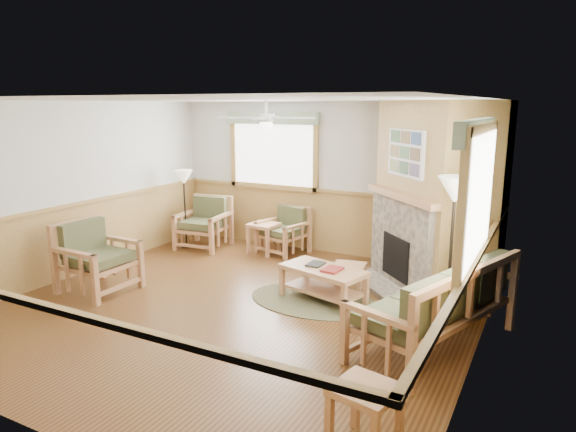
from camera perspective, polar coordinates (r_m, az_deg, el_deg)
The scene contains 24 objects.
floor at distance 6.98m, azimuth -5.68°, elevation -10.07°, with size 6.00×6.00×0.01m, color brown.
ceiling at distance 6.46m, azimuth -6.20°, elevation 12.73°, with size 6.00×6.00×0.01m, color white.
wall_back at distance 9.19m, azimuth 4.49°, elevation 4.17°, with size 6.00×0.02×2.70m, color silver.
wall_front at distance 4.49m, azimuth -27.72°, elevation -5.90°, with size 6.00×0.02×2.70m, color silver.
wall_left at distance 8.60m, azimuth -22.84°, elevation 2.67°, with size 0.02×6.00×2.70m, color silver.
wall_right at distance 5.55m, azimuth 20.85°, elevation -2.01°, with size 0.02×6.00×2.70m, color silver.
wainscot at distance 6.79m, azimuth -5.78°, elevation -5.74°, with size 6.00×6.00×1.10m, color #AE8747, non-canonical shape.
fireplace at distance 7.68m, azimuth 15.79°, elevation 2.13°, with size 2.20×2.20×2.70m, color #AE8747, non-canonical shape.
window_back at distance 9.56m, azimuth -1.67°, elevation 11.61°, with size 1.90×0.16×1.50m, color white, non-canonical shape.
window_right at distance 5.20m, azimuth 21.12°, elevation 10.24°, with size 0.16×1.90×1.50m, color white, non-canonical shape.
ceiling_fan at distance 6.55m, azimuth -2.46°, elevation 12.43°, with size 1.24×1.24×0.36m, color white, non-canonical shape.
sofa at distance 5.96m, azimuth 15.99°, elevation -9.35°, with size 0.88×2.15×0.99m, color tan, non-canonical shape.
armchair_back_left at distance 9.73m, azimuth -9.39°, elevation -0.77°, with size 0.84×0.84×0.94m, color tan, non-canonical shape.
armchair_back_right at distance 9.26m, azimuth -0.55°, elevation -1.61°, with size 0.75×0.75×0.84m, color tan, non-canonical shape.
armchair_left at distance 7.85m, azimuth -20.37°, elevation -4.30°, with size 0.90×0.90×1.01m, color tan, non-canonical shape.
coffee_table at distance 7.11m, azimuth 3.92°, elevation -7.55°, with size 1.16×0.58×0.46m, color tan, non-canonical shape.
end_table_chairs at distance 9.30m, azimuth -2.69°, elevation -2.48°, with size 0.49×0.47×0.55m, color tan, non-canonical shape.
end_table_sofa at distance 4.31m, azimuth 8.53°, elevation -21.29°, with size 0.48×0.46×0.54m, color tan, non-canonical shape.
footstool at distance 7.50m, azimuth 6.75°, elevation -6.85°, with size 0.45×0.45×0.39m, color tan, non-canonical shape.
braided_rug at distance 7.16m, azimuth 2.91°, elevation -9.34°, with size 1.85×1.85×0.01m, color brown.
floor_lamp_left at distance 9.78m, azimuth -11.38°, elevation 0.80°, with size 0.34×0.34×1.47m, color black, non-canonical shape.
floor_lamp_right at distance 6.56m, azimuth 17.65°, elevation -3.61°, with size 0.42×0.42×1.82m, color black, non-canonical shape.
book_red at distance 6.93m, azimuth 4.92°, elevation -5.82°, with size 0.22×0.30×0.03m, color maroon.
book_dark at distance 7.15m, azimuth 3.08°, elevation -5.26°, with size 0.20×0.27×0.03m, color black.
Camera 1 is at (3.59, -5.36, 2.64)m, focal length 32.00 mm.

